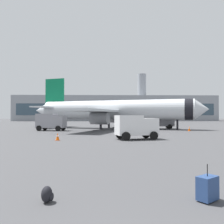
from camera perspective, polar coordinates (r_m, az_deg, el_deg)
name	(u,v)px	position (r m, az deg, el deg)	size (l,w,h in m)	color
airplane_at_gate	(113,110)	(47.52, 0.33, 0.45)	(34.68, 31.73, 10.50)	silver
service_truck	(51,121)	(42.22, -14.28, -2.14)	(5.13, 3.29, 2.90)	gray
fuel_truck	(158,120)	(48.17, 10.75, -1.80)	(6.19, 3.17, 3.20)	gray
cargo_van	(136,126)	(26.02, 5.69, -3.30)	(4.75, 3.19, 2.60)	white
safety_cone_near	(58,137)	(25.61, -12.77, -5.71)	(0.44, 0.44, 0.78)	#F2590C
safety_cone_mid	(189,129)	(42.25, 17.84, -3.77)	(0.44, 0.44, 0.80)	#F2590C
rolling_suitcase	(207,188)	(8.03, 21.68, -16.39)	(0.75, 0.70, 1.10)	navy
traveller_backpack	(47,195)	(7.68, -15.08, -18.38)	(0.36, 0.40, 0.48)	black
terminal_building	(115,108)	(125.69, 0.81, 0.84)	(100.14, 20.73, 24.47)	gray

